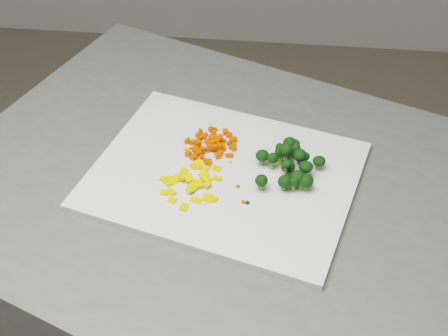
# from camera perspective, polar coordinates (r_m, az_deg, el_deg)

# --- Properties ---
(cutting_board) EXTENTS (0.47, 0.40, 0.01)m
(cutting_board) POSITION_cam_1_polar(r_m,az_deg,el_deg) (0.97, -0.00, -0.67)
(cutting_board) COLOR silver
(cutting_board) RESTS_ON counter_block
(carrot_pile) EXTENTS (0.09, 0.09, 0.02)m
(carrot_pile) POSITION_cam_1_polar(r_m,az_deg,el_deg) (1.01, -1.32, 2.46)
(carrot_pile) COLOR #ED3802
(carrot_pile) RESTS_ON cutting_board
(pepper_pile) EXTENTS (0.10, 0.10, 0.01)m
(pepper_pile) POSITION_cam_1_polar(r_m,az_deg,el_deg) (0.94, -2.74, -1.35)
(pepper_pile) COLOR yellow
(pepper_pile) RESTS_ON cutting_board
(broccoli_pile) EXTENTS (0.11, 0.11, 0.05)m
(broccoli_pile) POSITION_cam_1_polar(r_m,az_deg,el_deg) (0.95, 5.88, 0.43)
(broccoli_pile) COLOR black
(broccoli_pile) RESTS_ON cutting_board
(carrot_cube_0) EXTENTS (0.01, 0.01, 0.01)m
(carrot_cube_0) POSITION_cam_1_polar(r_m,az_deg,el_deg) (1.04, 0.14, 3.31)
(carrot_cube_0) COLOR #ED3802
(carrot_cube_0) RESTS_ON carrot_pile
(carrot_cube_1) EXTENTS (0.01, 0.01, 0.01)m
(carrot_cube_1) POSITION_cam_1_polar(r_m,az_deg,el_deg) (1.02, -3.28, 2.59)
(carrot_cube_1) COLOR #ED3802
(carrot_cube_1) RESTS_ON carrot_pile
(carrot_cube_2) EXTENTS (0.01, 0.01, 0.01)m
(carrot_cube_2) POSITION_cam_1_polar(r_m,az_deg,el_deg) (1.02, -1.42, 2.26)
(carrot_cube_2) COLOR #ED3802
(carrot_cube_2) RESTS_ON carrot_pile
(carrot_cube_3) EXTENTS (0.01, 0.01, 0.01)m
(carrot_cube_3) POSITION_cam_1_polar(r_m,az_deg,el_deg) (1.00, -2.33, 1.33)
(carrot_cube_3) COLOR #ED3802
(carrot_cube_3) RESTS_ON carrot_pile
(carrot_cube_4) EXTENTS (0.01, 0.01, 0.01)m
(carrot_cube_4) POSITION_cam_1_polar(r_m,az_deg,el_deg) (0.99, -2.00, 0.98)
(carrot_cube_4) COLOR #ED3802
(carrot_cube_4) RESTS_ON carrot_pile
(carrot_cube_5) EXTENTS (0.01, 0.01, 0.01)m
(carrot_cube_5) POSITION_cam_1_polar(r_m,az_deg,el_deg) (1.00, -1.45, 1.63)
(carrot_cube_5) COLOR #ED3802
(carrot_cube_5) RESTS_ON carrot_pile
(carrot_cube_6) EXTENTS (0.01, 0.01, 0.01)m
(carrot_cube_6) POSITION_cam_1_polar(r_m,az_deg,el_deg) (1.00, -2.57, 1.68)
(carrot_cube_6) COLOR #ED3802
(carrot_cube_6) RESTS_ON carrot_pile
(carrot_cube_7) EXTENTS (0.01, 0.01, 0.01)m
(carrot_cube_7) POSITION_cam_1_polar(r_m,az_deg,el_deg) (1.00, -0.32, 1.40)
(carrot_cube_7) COLOR #ED3802
(carrot_cube_7) RESTS_ON carrot_pile
(carrot_cube_8) EXTENTS (0.01, 0.01, 0.01)m
(carrot_cube_8) POSITION_cam_1_polar(r_m,az_deg,el_deg) (1.00, -1.06, 2.28)
(carrot_cube_8) COLOR #ED3802
(carrot_cube_8) RESTS_ON carrot_pile
(carrot_cube_9) EXTENTS (0.01, 0.01, 0.01)m
(carrot_cube_9) POSITION_cam_1_polar(r_m,az_deg,el_deg) (1.02, -2.86, 2.38)
(carrot_cube_9) COLOR #ED3802
(carrot_cube_9) RESTS_ON carrot_pile
(carrot_cube_10) EXTENTS (0.01, 0.01, 0.01)m
(carrot_cube_10) POSITION_cam_1_polar(r_m,az_deg,el_deg) (1.01, -2.49, 1.90)
(carrot_cube_10) COLOR #ED3802
(carrot_cube_10) RESTS_ON carrot_pile
(carrot_cube_11) EXTENTS (0.01, 0.01, 0.01)m
(carrot_cube_11) POSITION_cam_1_polar(r_m,az_deg,el_deg) (1.01, -1.23, 1.93)
(carrot_cube_11) COLOR #ED3802
(carrot_cube_11) RESTS_ON carrot_pile
(carrot_cube_12) EXTENTS (0.01, 0.01, 0.01)m
(carrot_cube_12) POSITION_cam_1_polar(r_m,az_deg,el_deg) (1.02, -2.49, 2.47)
(carrot_cube_12) COLOR #ED3802
(carrot_cube_12) RESTS_ON carrot_pile
(carrot_cube_13) EXTENTS (0.01, 0.01, 0.01)m
(carrot_cube_13) POSITION_cam_1_polar(r_m,az_deg,el_deg) (1.03, 0.42, 2.99)
(carrot_cube_13) COLOR #ED3802
(carrot_cube_13) RESTS_ON carrot_pile
(carrot_cube_14) EXTENTS (0.01, 0.01, 0.01)m
(carrot_cube_14) POSITION_cam_1_polar(r_m,az_deg,el_deg) (1.02, 0.43, 2.25)
(carrot_cube_14) COLOR #ED3802
(carrot_cube_14) RESTS_ON carrot_pile
(carrot_cube_15) EXTENTS (0.01, 0.01, 0.01)m
(carrot_cube_15) POSITION_cam_1_polar(r_m,az_deg,el_deg) (0.99, -2.59, 0.92)
(carrot_cube_15) COLOR #ED3802
(carrot_cube_15) RESTS_ON carrot_pile
(carrot_cube_16) EXTENTS (0.01, 0.01, 0.01)m
(carrot_cube_16) POSITION_cam_1_polar(r_m,az_deg,el_deg) (1.02, -2.60, 2.32)
(carrot_cube_16) COLOR #ED3802
(carrot_cube_16) RESTS_ON carrot_pile
(carrot_cube_17) EXTENTS (0.01, 0.01, 0.01)m
(carrot_cube_17) POSITION_cam_1_polar(r_m,az_deg,el_deg) (1.01, -1.01, 2.50)
(carrot_cube_17) COLOR #ED3802
(carrot_cube_17) RESTS_ON carrot_pile
(carrot_cube_18) EXTENTS (0.01, 0.01, 0.01)m
(carrot_cube_18) POSITION_cam_1_polar(r_m,az_deg,el_deg) (1.01, -0.60, 2.18)
(carrot_cube_18) COLOR #ED3802
(carrot_cube_18) RESTS_ON carrot_pile
(carrot_cube_19) EXTENTS (0.01, 0.01, 0.01)m
(carrot_cube_19) POSITION_cam_1_polar(r_m,az_deg,el_deg) (0.98, -1.45, 0.45)
(carrot_cube_19) COLOR #ED3802
(carrot_cube_19) RESTS_ON carrot_pile
(carrot_cube_20) EXTENTS (0.01, 0.01, 0.01)m
(carrot_cube_20) POSITION_cam_1_polar(r_m,az_deg,el_deg) (1.01, -0.44, 2.70)
(carrot_cube_20) COLOR #ED3802
(carrot_cube_20) RESTS_ON carrot_pile
(carrot_cube_21) EXTENTS (0.01, 0.01, 0.01)m
(carrot_cube_21) POSITION_cam_1_polar(r_m,az_deg,el_deg) (1.01, -2.38, 2.45)
(carrot_cube_21) COLOR #ED3802
(carrot_cube_21) RESTS_ON carrot_pile
(carrot_cube_22) EXTENTS (0.01, 0.01, 0.01)m
(carrot_cube_22) POSITION_cam_1_polar(r_m,az_deg,el_deg) (1.01, -1.16, 2.85)
(carrot_cube_22) COLOR #ED3802
(carrot_cube_22) RESTS_ON carrot_pile
(carrot_cube_23) EXTENTS (0.01, 0.01, 0.01)m
(carrot_cube_23) POSITION_cam_1_polar(r_m,az_deg,el_deg) (1.03, 0.52, 3.08)
(carrot_cube_23) COLOR #ED3802
(carrot_cube_23) RESTS_ON carrot_pile
(carrot_cube_24) EXTENTS (0.01, 0.01, 0.01)m
(carrot_cube_24) POSITION_cam_1_polar(r_m,az_deg,el_deg) (0.99, -2.66, 1.15)
(carrot_cube_24) COLOR #ED3802
(carrot_cube_24) RESTS_ON carrot_pile
(carrot_cube_25) EXTENTS (0.01, 0.01, 0.01)m
(carrot_cube_25) POSITION_cam_1_polar(r_m,az_deg,el_deg) (1.03, -1.68, 3.06)
(carrot_cube_25) COLOR #ED3802
(carrot_cube_25) RESTS_ON carrot_pile
(carrot_cube_26) EXTENTS (0.01, 0.01, 0.01)m
(carrot_cube_26) POSITION_cam_1_polar(r_m,az_deg,el_deg) (1.00, -1.56, 1.71)
(carrot_cube_26) COLOR #ED3802
(carrot_cube_26) RESTS_ON carrot_pile
(carrot_cube_27) EXTENTS (0.01, 0.01, 0.01)m
(carrot_cube_27) POSITION_cam_1_polar(r_m,az_deg,el_deg) (0.99, 0.67, 1.11)
(carrot_cube_27) COLOR #ED3802
(carrot_cube_27) RESTS_ON carrot_pile
(carrot_cube_28) EXTENTS (0.01, 0.01, 0.01)m
(carrot_cube_28) POSITION_cam_1_polar(r_m,az_deg,el_deg) (0.98, -1.69, 0.63)
(carrot_cube_28) COLOR #ED3802
(carrot_cube_28) RESTS_ON carrot_pile
(carrot_cube_29) EXTENTS (0.01, 0.01, 0.01)m
(carrot_cube_29) POSITION_cam_1_polar(r_m,az_deg,el_deg) (1.01, -2.64, 2.03)
(carrot_cube_29) COLOR #ED3802
(carrot_cube_29) RESTS_ON carrot_pile
(carrot_cube_30) EXTENTS (0.01, 0.01, 0.01)m
(carrot_cube_30) POSITION_cam_1_polar(r_m,az_deg,el_deg) (1.03, -0.34, 2.91)
(carrot_cube_30) COLOR #ED3802
(carrot_cube_30) RESTS_ON carrot_pile
(carrot_cube_31) EXTENTS (0.01, 0.01, 0.01)m
(carrot_cube_31) POSITION_cam_1_polar(r_m,az_deg,el_deg) (1.00, -2.27, 1.56)
(carrot_cube_31) COLOR #ED3802
(carrot_cube_31) RESTS_ON carrot_pile
(carrot_cube_32) EXTENTS (0.01, 0.01, 0.01)m
(carrot_cube_32) POSITION_cam_1_polar(r_m,az_deg,el_deg) (1.00, -2.63, 1.72)
(carrot_cube_32) COLOR #ED3802
(carrot_cube_32) RESTS_ON carrot_pile
(carrot_cube_33) EXTENTS (0.01, 0.01, 0.01)m
(carrot_cube_33) POSITION_cam_1_polar(r_m,az_deg,el_deg) (1.04, -1.17, 3.55)
(carrot_cube_33) COLOR #ED3802
(carrot_cube_33) RESTS_ON carrot_pile
(carrot_cube_34) EXTENTS (0.01, 0.01, 0.01)m
(carrot_cube_34) POSITION_cam_1_polar(r_m,az_deg,el_deg) (0.99, 0.29, 1.13)
(carrot_cube_34) COLOR #ED3802
(carrot_cube_34) RESTS_ON carrot_pile
(carrot_cube_35) EXTENTS (0.01, 0.01, 0.01)m
(carrot_cube_35) POSITION_cam_1_polar(r_m,az_deg,el_deg) (1.01, 0.64, 1.91)
(carrot_cube_35) COLOR #ED3802
(carrot_cube_35) RESTS_ON carrot_pile
(carrot_cube_36) EXTENTS (0.01, 0.01, 0.01)m
(carrot_cube_36) POSITION_cam_1_polar(r_m,az_deg,el_deg) (1.00, -3.29, 1.29)
(carrot_cube_36) COLOR #ED3802
(carrot_cube_36) RESTS_ON carrot_pile
(carrot_cube_37) EXTENTS (0.01, 0.01, 0.01)m
(carrot_cube_37) POSITION_cam_1_polar(r_m,az_deg,el_deg) (1.01, 0.87, 1.87)
(carrot_cube_37) COLOR #ED3802
(carrot_cube_37) RESTS_ON carrot_pile
(carrot_cube_38) EXTENTS (0.01, 0.01, 0.01)m
(carrot_cube_38) POSITION_cam_1_polar(r_m,az_deg,el_deg) (1.03, -2.49, 2.99)
(carrot_cube_38) COLOR #ED3802
(carrot_cube_38) RESTS_ON carrot_pile
(carrot_cube_39) EXTENTS (0.01, 0.01, 0.01)m
(carrot_cube_39) POSITION_cam_1_polar(r_m,az_deg,el_deg) (1.02, 0.92, 2.63)
(carrot_cube_39) COLOR #ED3802
(carrot_cube_39) RESTS_ON carrot_pile
(carrot_cube_40) EXTENTS (0.01, 0.01, 0.01)m
(carrot_cube_40) POSITION_cam_1_polar(r_m,az_deg,el_deg) (1.01, -1.19, 2.05)
(carrot_cube_40) COLOR #ED3802
(carrot_cube_40) RESTS_ON carrot_pile
(carrot_cube_41) EXTENTS (0.01, 0.01, 0.01)m
(carrot_cube_41) POSITION_cam_1_polar(r_m,az_deg,el_deg) (0.99, -2.84, 0.96)
(carrot_cube_41) COLOR #ED3802
(carrot_cube_41) RESTS_ON carrot_pile
(carrot_cube_42) EXTENTS (0.01, 0.01, 0.01)m
(carrot_cube_42) POSITION_cam_1_polar(r_m,az_deg,el_deg) (1.01, -1.88, 1.75)
(carrot_cube_42) COLOR #ED3802
(carrot_cube_42) RESTS_ON carrot_pile
(carrot_cube_43) EXTENTS (0.01, 0.01, 0.01)m
(carrot_cube_43) POSITION_cam_1_polar(r_m,az_deg,el_deg) (1.02, -0.03, 2.47)
(carrot_cube_43) COLOR #ED3802
(carrot_cube_43) RESTS_ON carrot_pile
(carrot_cube_44) EXTENTS (0.01, 0.01, 0.01)m
(carrot_cube_44) POSITION_cam_1_polar(r_m,az_deg,el_deg) (0.99, -0.89, 1.91)
(carrot_cube_44) COLOR #ED3802
(carrot_cube_44) RESTS_ON carrot_pile
(carrot_cube_45) EXTENTS (0.01, 0.01, 0.01)m
(carrot_cube_45) POSITION_cam_1_polar(r_m,az_deg,el_deg) (1.04, -0.80, 3.54)
(carrot_cube_45) COLOR #ED3802
(carrot_cube_45) RESTS_ON carrot_pile
(carrot_cube_46) EXTENTS (0.01, 0.01, 0.01)m
(carrot_cube_46) POSITION_cam_1_polar(r_m,az_deg,el_deg) (1.01, -0.13, 1.99)
(carrot_cube_46) COLOR #ED3802
(carrot_cube_46) RESTS_ON carrot_pile
(carrot_cube_47) EXTENTS (0.01, 0.01, 0.01)m
(carrot_cube_47) POSITION_cam_1_polar(r_m,az_deg,el_deg) (0.98, -1.36, 0.60)
(carrot_cube_47) COLOR #ED3802
(carrot_cube_47) RESTS_ON carrot_pile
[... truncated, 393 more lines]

